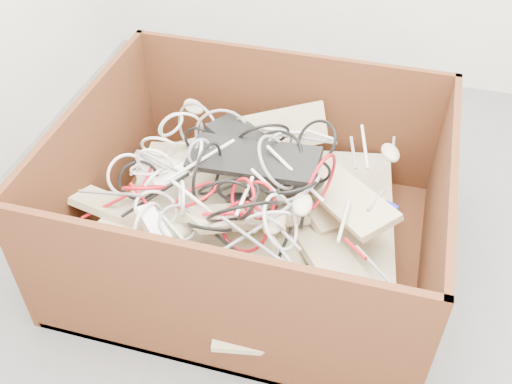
% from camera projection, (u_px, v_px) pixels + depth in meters
% --- Properties ---
extents(ground, '(3.00, 3.00, 0.00)m').
position_uv_depth(ground, '(320.00, 274.00, 2.28)').
color(ground, '#5A595C').
rests_on(ground, ground).
extents(cardboard_box, '(1.31, 1.09, 0.61)m').
position_uv_depth(cardboard_box, '(250.00, 225.00, 2.28)').
color(cardboard_box, '#3F200F').
rests_on(cardboard_box, ground).
extents(keyboard_pile, '(1.17, 1.04, 0.37)m').
position_uv_depth(keyboard_pile, '(258.00, 194.00, 2.20)').
color(keyboard_pile, beige).
rests_on(keyboard_pile, cardboard_box).
extents(mice_scatter, '(0.91, 0.81, 0.21)m').
position_uv_depth(mice_scatter, '(250.00, 192.00, 2.11)').
color(mice_scatter, '#BEB299').
rests_on(mice_scatter, keyboard_pile).
extents(power_strip_left, '(0.24, 0.23, 0.11)m').
position_uv_depth(power_strip_left, '(190.00, 168.00, 2.18)').
color(power_strip_left, white).
rests_on(power_strip_left, keyboard_pile).
extents(power_strip_right, '(0.26, 0.25, 0.10)m').
position_uv_depth(power_strip_right, '(162.00, 241.00, 1.97)').
color(power_strip_right, white).
rests_on(power_strip_right, keyboard_pile).
extents(vga_plug, '(0.06, 0.05, 0.03)m').
position_uv_depth(vga_plug, '(390.00, 208.00, 2.06)').
color(vga_plug, '#0C21BB').
rests_on(vga_plug, keyboard_pile).
extents(cable_tangle, '(1.17, 0.95, 0.40)m').
position_uv_depth(cable_tangle, '(226.00, 176.00, 2.10)').
color(cable_tangle, silver).
rests_on(cable_tangle, keyboard_pile).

